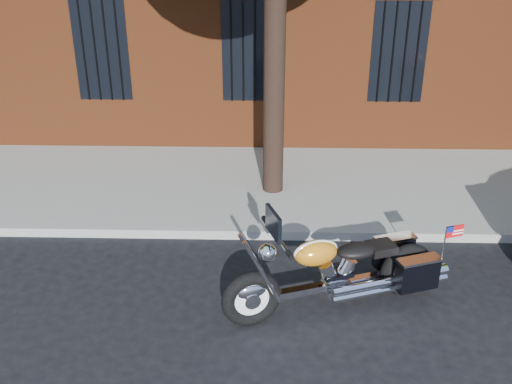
{
  "coord_description": "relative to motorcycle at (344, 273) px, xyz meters",
  "views": [
    {
      "loc": [
        0.44,
        -6.53,
        4.49
      ],
      "look_at": [
        0.25,
        0.8,
        1.07
      ],
      "focal_mm": 40.0,
      "sensor_mm": 36.0,
      "label": 1
    }
  ],
  "objects": [
    {
      "name": "sidewalk",
      "position": [
        -1.4,
        3.67,
        -0.44
      ],
      "size": [
        40.0,
        3.6,
        0.15
      ],
      "primitive_type": "cube",
      "color": "gray",
      "rests_on": "ground"
    },
    {
      "name": "curb",
      "position": [
        -1.4,
        1.79,
        -0.44
      ],
      "size": [
        40.0,
        0.16,
        0.15
      ],
      "primitive_type": "cube",
      "color": "gray",
      "rests_on": "ground"
    },
    {
      "name": "motorcycle",
      "position": [
        0.0,
        0.0,
        0.0
      ],
      "size": [
        3.01,
        1.47,
        1.53
      ],
      "rotation": [
        0.0,
        0.0,
        0.34
      ],
      "color": "black",
      "rests_on": "ground"
    },
    {
      "name": "ground",
      "position": [
        -1.4,
        0.41,
        -0.52
      ],
      "size": [
        120.0,
        120.0,
        0.0
      ],
      "primitive_type": "plane",
      "color": "black",
      "rests_on": "ground"
    }
  ]
}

